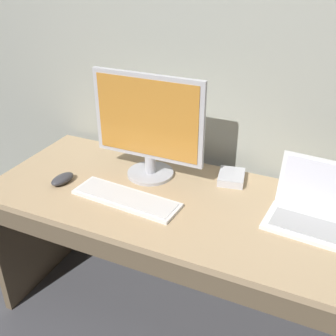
{
  "coord_description": "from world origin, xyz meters",
  "views": [
    {
      "loc": [
        0.51,
        -1.35,
        1.69
      ],
      "look_at": [
        -0.1,
        0.0,
        0.87
      ],
      "focal_mm": 43.18,
      "sensor_mm": 36.0,
      "label": 1
    }
  ],
  "objects_px": {
    "laptop_white": "(313,213)",
    "external_monitor": "(148,127)",
    "wired_keyboard": "(126,198)",
    "external_drive_box": "(231,177)",
    "computer_mouse": "(62,179)"
  },
  "relations": [
    {
      "from": "laptop_white",
      "to": "external_monitor",
      "type": "bearing_deg",
      "value": 174.77
    },
    {
      "from": "wired_keyboard",
      "to": "external_drive_box",
      "type": "distance_m",
      "value": 0.5
    },
    {
      "from": "external_monitor",
      "to": "wired_keyboard",
      "type": "bearing_deg",
      "value": -89.12
    },
    {
      "from": "external_monitor",
      "to": "computer_mouse",
      "type": "bearing_deg",
      "value": -146.37
    },
    {
      "from": "wired_keyboard",
      "to": "computer_mouse",
      "type": "height_order",
      "value": "computer_mouse"
    },
    {
      "from": "computer_mouse",
      "to": "external_drive_box",
      "type": "xyz_separation_m",
      "value": [
        0.7,
        0.34,
        -0.0
      ]
    },
    {
      "from": "external_drive_box",
      "to": "laptop_white",
      "type": "bearing_deg",
      "value": -25.77
    },
    {
      "from": "external_monitor",
      "to": "computer_mouse",
      "type": "relative_size",
      "value": 4.26
    },
    {
      "from": "external_drive_box",
      "to": "external_monitor",
      "type": "bearing_deg",
      "value": -162.58
    },
    {
      "from": "laptop_white",
      "to": "external_drive_box",
      "type": "height_order",
      "value": "laptop_white"
    },
    {
      "from": "external_monitor",
      "to": "wired_keyboard",
      "type": "distance_m",
      "value": 0.33
    },
    {
      "from": "laptop_white",
      "to": "external_monitor",
      "type": "xyz_separation_m",
      "value": [
        -0.75,
        0.07,
        0.21
      ]
    },
    {
      "from": "external_monitor",
      "to": "wired_keyboard",
      "type": "height_order",
      "value": "external_monitor"
    },
    {
      "from": "laptop_white",
      "to": "wired_keyboard",
      "type": "relative_size",
      "value": 0.71
    },
    {
      "from": "computer_mouse",
      "to": "external_drive_box",
      "type": "bearing_deg",
      "value": 34.16
    }
  ]
}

